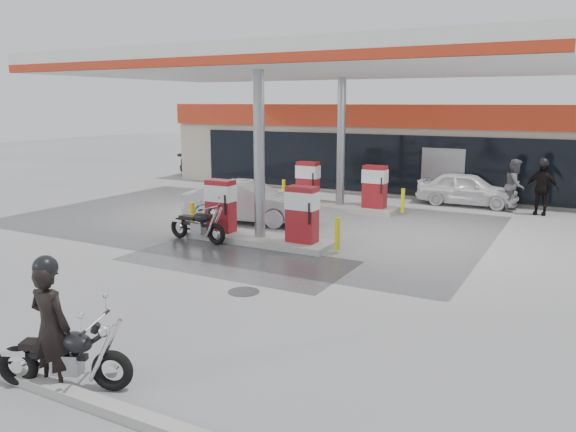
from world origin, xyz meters
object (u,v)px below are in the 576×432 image
at_px(pump_island_far, 340,191).
at_px(attendant, 515,185).
at_px(biker_main, 51,327).
at_px(hatchback_silver, 247,202).
at_px(parked_car_left, 219,164).
at_px(main_motorcycle, 66,358).
at_px(sedan_white, 467,189).
at_px(biker_walking, 541,188).
at_px(pump_island_near, 260,219).
at_px(parked_motorcycle, 198,226).

bearing_deg(pump_island_far, attendant, 25.02).
bearing_deg(biker_main, pump_island_far, -85.47).
xyz_separation_m(hatchback_silver, parked_car_left, (-8.15, 9.80, -0.07)).
distance_m(main_motorcycle, attendant, 18.02).
relative_size(pump_island_far, sedan_white, 1.31).
relative_size(pump_island_far, biker_walking, 2.61).
bearing_deg(pump_island_near, biker_main, -78.07).
xyz_separation_m(main_motorcycle, attendant, (3.95, 17.58, 0.53)).
distance_m(parked_motorcycle, biker_walking, 12.69).
bearing_deg(biker_main, main_motorcycle, -158.75).
relative_size(main_motorcycle, biker_main, 1.04).
relative_size(attendant, parked_car_left, 0.45).
xyz_separation_m(biker_main, hatchback_silver, (-3.72, 11.06, -0.23)).
height_order(main_motorcycle, biker_walking, biker_walking).
bearing_deg(pump_island_near, biker_walking, 50.71).
relative_size(pump_island_near, hatchback_silver, 1.19).
distance_m(sedan_white, parked_car_left, 14.45).
xyz_separation_m(pump_island_far, hatchback_silver, (-1.85, -3.80, 0.00)).
bearing_deg(biker_walking, parked_motorcycle, -130.02).
distance_m(main_motorcycle, biker_main, 0.51).
bearing_deg(biker_walking, pump_island_near, -126.47).
bearing_deg(sedan_white, biker_main, 172.69).
bearing_deg(parked_motorcycle, biker_walking, 52.19).
bearing_deg(hatchback_silver, biker_walking, -64.89).
relative_size(biker_main, parked_car_left, 0.42).
distance_m(pump_island_near, biker_walking, 10.98).
xyz_separation_m(parked_motorcycle, parked_car_left, (-8.33, 12.80, 0.16)).
height_order(pump_island_far, main_motorcycle, pump_island_far).
bearing_deg(pump_island_far, hatchback_silver, -115.98).
xyz_separation_m(attendant, hatchback_silver, (-7.85, -6.60, -0.29)).
xyz_separation_m(sedan_white, parked_car_left, (-14.18, 2.80, -0.03)).
bearing_deg(parked_car_left, parked_motorcycle, -156.41).
bearing_deg(hatchback_silver, parked_car_left, 29.28).
xyz_separation_m(parked_motorcycle, sedan_white, (5.85, 10.00, 0.18)).
bearing_deg(main_motorcycle, pump_island_near, 80.40).
xyz_separation_m(pump_island_near, hatchback_silver, (-1.85, 2.20, 0.00)).
bearing_deg(sedan_white, main_motorcycle, 173.22).
bearing_deg(parked_car_left, biker_main, -159.82).
bearing_deg(main_motorcycle, biker_walking, 51.41).
bearing_deg(main_motorcycle, sedan_white, 60.50).
height_order(sedan_white, attendant, attendant).
height_order(main_motorcycle, attendant, attendant).
bearing_deg(main_motorcycle, pump_island_far, 75.15).
bearing_deg(biker_walking, hatchback_silver, -141.61).
bearing_deg(main_motorcycle, biker_main, -178.85).
relative_size(sedan_white, hatchback_silver, 0.91).
relative_size(pump_island_near, pump_island_far, 1.00).
bearing_deg(biker_main, parked_car_left, -63.00).
bearing_deg(main_motorcycle, hatchback_silver, 86.82).
bearing_deg(parked_motorcycle, biker_main, -61.23).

